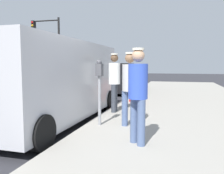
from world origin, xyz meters
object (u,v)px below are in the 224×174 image
Objects in this scene: fire_hydrant at (132,91)px; parked_sedan_ahead at (116,79)px; parking_meter_near at (99,81)px; pedestrian_in_gray at (130,84)px; pedestrian_in_blue at (138,90)px; pedestrian_in_white at (114,79)px; parked_van at (52,80)px; traffic_light_corner at (49,40)px.

parked_sedan_ahead is at bearing 111.56° from fire_hydrant.
fire_hydrant is (0.10, 3.73, -0.61)m from parking_meter_near.
pedestrian_in_gray reaches higher than parked_sedan_ahead.
pedestrian_in_blue is (0.37, -1.19, 0.00)m from pedestrian_in_gray.
pedestrian_in_gray is 0.97× the size of pedestrian_in_white.
pedestrian_in_white is at bearing -76.45° from parked_sedan_ahead.
pedestrian_in_gray is 0.38× the size of parked_sedan_ahead.
parked_van is at bearing 168.95° from pedestrian_in_gray.
pedestrian_in_blue reaches higher than parked_sedan_ahead.
fire_hydrant is (1.73, -4.37, -0.18)m from parked_sedan_ahead.
fire_hydrant is at bearing 99.25° from pedestrian_in_gray.
parked_sedan_ahead is at bearing 101.35° from parking_meter_near.
parked_van is 6.09× the size of fire_hydrant.
pedestrian_in_blue is at bearing -54.72° from traffic_light_corner.
parked_sedan_ahead is at bearing 106.14° from pedestrian_in_gray.
parking_meter_near is 0.29× the size of parked_van.
traffic_light_corner is at bearing 124.32° from parking_meter_near.
fire_hydrant is at bearing 63.55° from parked_van.
parked_sedan_ahead is at bearing -29.28° from traffic_light_corner.
pedestrian_in_gray is 1.70m from pedestrian_in_white.
pedestrian_in_white is 1.81m from parked_van.
pedestrian_in_gray is 1.96× the size of fire_hydrant.
parked_sedan_ahead is (-1.63, 8.11, -0.43)m from parking_meter_near.
pedestrian_in_gray is 0.32× the size of parked_van.
parking_meter_near is 1.77× the size of fire_hydrant.
parked_sedan_ahead is 4.70m from fire_hydrant.
pedestrian_in_white is 0.33× the size of parked_van.
pedestrian_in_blue is 0.97× the size of pedestrian_in_white.
pedestrian_in_white is 0.33× the size of traffic_light_corner.
parked_van is 1.18× the size of parked_sedan_ahead.
parked_van is 3.64m from fire_hydrant.
fire_hydrant is at bearing -68.44° from parked_sedan_ahead.
parking_meter_near is 1.59m from parked_van.
pedestrian_in_white is 0.39× the size of parked_sedan_ahead.
parking_meter_near is 1.53m from pedestrian_in_blue.
parked_sedan_ahead reaches higher than fire_hydrant.
pedestrian_in_gray is at bearing -73.86° from parked_sedan_ahead.
traffic_light_corner is at bearing 135.49° from fire_hydrant.
pedestrian_in_white reaches higher than parking_meter_near.
parked_van is at bearing -59.90° from traffic_light_corner.
pedestrian_in_blue is 2.94m from pedestrian_in_white.
pedestrian_in_gray is at bearing -63.62° from pedestrian_in_white.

